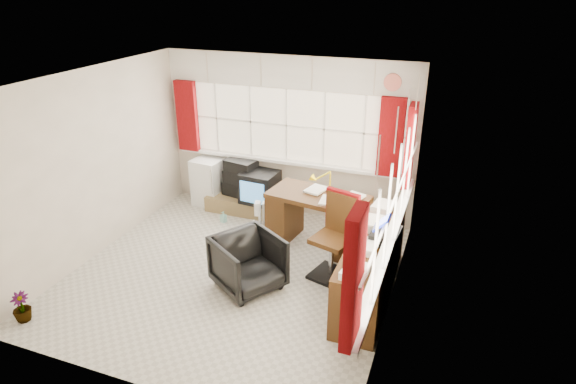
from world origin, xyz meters
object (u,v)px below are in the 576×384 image
(desk_lamp, at_px, (330,179))
(tv_bench, at_px, (250,205))
(radiator, at_px, (272,224))
(credenza, at_px, (371,265))
(task_chair, at_px, (337,232))
(crt_tv, at_px, (260,187))
(office_chair, at_px, (248,263))
(mini_fridge, at_px, (209,181))
(desk, at_px, (318,218))

(desk_lamp, height_order, tv_bench, desk_lamp)
(radiator, height_order, credenza, credenza)
(credenza, height_order, tv_bench, credenza)
(desk_lamp, relative_size, credenza, 0.19)
(task_chair, relative_size, crt_tv, 1.94)
(task_chair, bearing_deg, crt_tv, 143.02)
(task_chair, relative_size, tv_bench, 0.80)
(task_chair, relative_size, radiator, 1.93)
(desk_lamp, relative_size, crt_tv, 0.65)
(desk_lamp, relative_size, office_chair, 0.50)
(credenza, xyz_separation_m, mini_fridge, (-3.05, 1.60, 0.00))
(desk, bearing_deg, crt_tv, 152.61)
(task_chair, distance_m, office_chair, 1.17)
(office_chair, relative_size, tv_bench, 0.54)
(radiator, height_order, mini_fridge, mini_fridge)
(desk, relative_size, desk_lamp, 3.88)
(desk, height_order, tv_bench, desk)
(desk, relative_size, office_chair, 1.93)
(desk, distance_m, office_chair, 1.37)
(task_chair, xyz_separation_m, crt_tv, (-1.57, 1.18, -0.10))
(desk_lamp, distance_m, crt_tv, 1.53)
(desk_lamp, relative_size, tv_bench, 0.27)
(credenza, bearing_deg, radiator, 152.79)
(office_chair, distance_m, tv_bench, 2.11)
(task_chair, bearing_deg, desk_lamp, 114.82)
(tv_bench, relative_size, crt_tv, 2.42)
(crt_tv, bearing_deg, desk_lamp, -24.38)
(radiator, relative_size, crt_tv, 1.00)
(desk_lamp, bearing_deg, credenza, -48.78)
(tv_bench, bearing_deg, desk_lamp, -22.93)
(crt_tv, relative_size, mini_fridge, 0.73)
(crt_tv, height_order, mini_fridge, mini_fridge)
(desk, height_order, crt_tv, desk)
(task_chair, relative_size, mini_fridge, 1.42)
(credenza, distance_m, tv_bench, 2.75)
(desk_lamp, height_order, office_chair, desk_lamp)
(task_chair, relative_size, office_chair, 1.48)
(desk_lamp, height_order, credenza, desk_lamp)
(task_chair, distance_m, radiator, 1.28)
(task_chair, bearing_deg, desk, 126.22)
(radiator, bearing_deg, desk_lamp, 3.94)
(desk_lamp, xyz_separation_m, office_chair, (-0.65, -1.28, -0.71))
(task_chair, height_order, credenza, task_chair)
(desk_lamp, height_order, crt_tv, desk_lamp)
(radiator, bearing_deg, mini_fridge, 151.76)
(desk_lamp, relative_size, radiator, 0.65)
(tv_bench, bearing_deg, task_chair, -34.71)
(task_chair, bearing_deg, mini_fridge, 152.74)
(office_chair, distance_m, credenza, 1.48)
(desk, height_order, radiator, desk)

